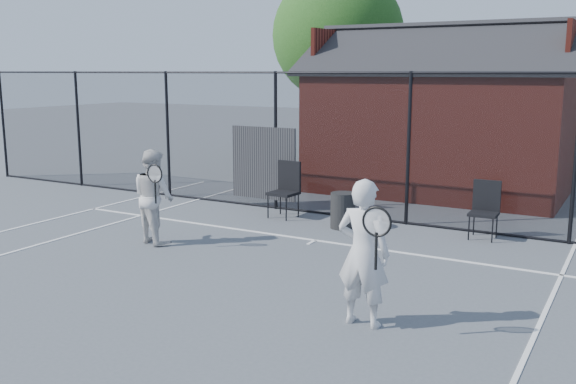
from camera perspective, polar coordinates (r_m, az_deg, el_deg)
The scene contains 10 objects.
ground at distance 9.11m, azimuth -6.19°, elevation -8.60°, with size 80.00×80.00×0.00m, color #4E5359.
court_lines at distance 8.14m, azimuth -11.69°, elevation -11.12°, with size 11.02×18.00×0.01m.
fence at distance 13.20m, azimuth 5.26°, elevation 3.90°, with size 22.04×3.00×3.00m.
clubhouse at distance 16.67m, azimuth 13.49°, elevation 5.61°, with size 6.50×4.36×4.19m.
tree_left at distance 22.62m, azimuth 4.46°, elevation 13.69°, with size 4.48×4.48×6.44m.
player_front at distance 7.64m, azimuth 6.72°, elevation -5.39°, with size 0.80×0.59×1.78m.
player_back at distance 11.51m, azimuth -11.84°, elevation -0.37°, with size 0.98×0.84×1.67m.
chair_left at distance 13.25m, azimuth -0.43°, elevation 0.12°, with size 0.55×0.57×1.14m, color black.
chair_right at distance 12.09m, azimuth 17.01°, elevation -1.64°, with size 0.49×0.51×1.03m, color black.
waste_bin at distance 12.44m, azimuth 4.89°, elevation -1.65°, with size 0.48×0.48×0.70m, color black.
Camera 1 is at (5.03, -6.98, 3.00)m, focal length 40.00 mm.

